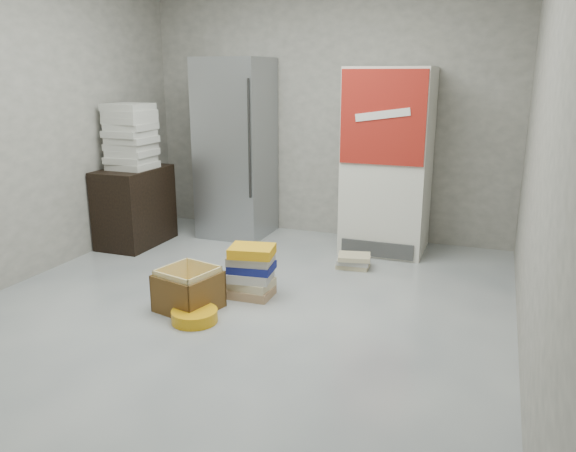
# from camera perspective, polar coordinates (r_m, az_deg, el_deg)

# --- Properties ---
(ground) EXTENTS (5.00, 5.00, 0.00)m
(ground) POSITION_cam_1_polar(r_m,az_deg,el_deg) (4.17, -6.52, -9.49)
(ground) COLOR #B3B3AF
(ground) RESTS_ON ground
(room_shell) EXTENTS (4.04, 5.04, 2.82)m
(room_shell) POSITION_cam_1_polar(r_m,az_deg,el_deg) (3.79, -7.36, 16.04)
(room_shell) COLOR #A7A196
(room_shell) RESTS_ON ground
(steel_fridge) EXTENTS (0.70, 0.72, 1.90)m
(steel_fridge) POSITION_cam_1_polar(r_m,az_deg,el_deg) (6.15, -5.28, 7.82)
(steel_fridge) COLOR #9B9EA2
(steel_fridge) RESTS_ON ground
(coke_cooler) EXTENTS (0.80, 0.73, 1.80)m
(coke_cooler) POSITION_cam_1_polar(r_m,az_deg,el_deg) (5.64, 10.10, 6.51)
(coke_cooler) COLOR silver
(coke_cooler) RESTS_ON ground
(wood_shelf) EXTENTS (0.50, 0.80, 0.80)m
(wood_shelf) POSITION_cam_1_polar(r_m,az_deg,el_deg) (6.05, -15.29, 1.92)
(wood_shelf) COLOR black
(wood_shelf) RESTS_ON ground
(supply_box_stack) EXTENTS (0.44, 0.44, 0.65)m
(supply_box_stack) POSITION_cam_1_polar(r_m,az_deg,el_deg) (5.93, -15.69, 8.75)
(supply_box_stack) COLOR beige
(supply_box_stack) RESTS_ON wood_shelf
(phonebook_stack_main) EXTENTS (0.41, 0.34, 0.42)m
(phonebook_stack_main) POSITION_cam_1_polar(r_m,az_deg,el_deg) (4.50, -3.78, -4.60)
(phonebook_stack_main) COLOR #A5805C
(phonebook_stack_main) RESTS_ON ground
(phonebook_stack_side) EXTENTS (0.33, 0.30, 0.13)m
(phonebook_stack_side) POSITION_cam_1_polar(r_m,az_deg,el_deg) (5.22, 6.68, -3.54)
(phonebook_stack_side) COLOR #C5B58C
(phonebook_stack_side) RESTS_ON ground
(cardboard_box) EXTENTS (0.49, 0.49, 0.33)m
(cardboard_box) POSITION_cam_1_polar(r_m,az_deg,el_deg) (4.35, -10.06, -6.66)
(cardboard_box) COLOR yellow
(cardboard_box) RESTS_ON ground
(bucket_lid) EXTENTS (0.39, 0.39, 0.09)m
(bucket_lid) POSITION_cam_1_polar(r_m,az_deg,el_deg) (4.16, -9.47, -9.00)
(bucket_lid) COLOR orange
(bucket_lid) RESTS_ON ground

